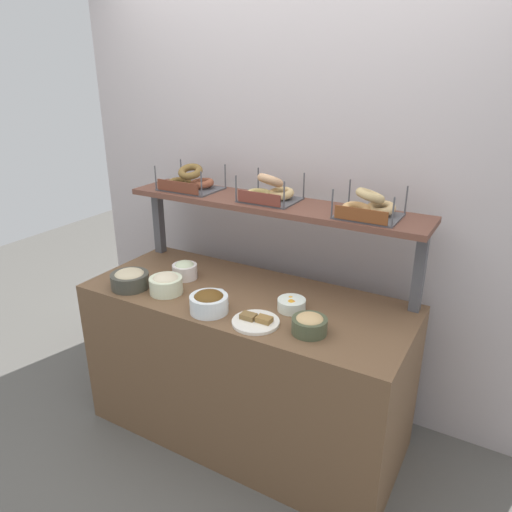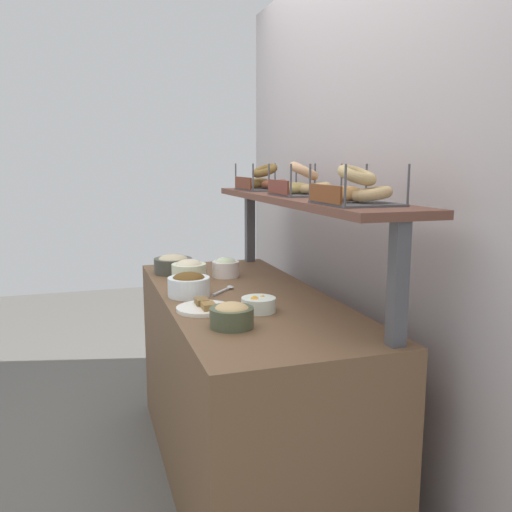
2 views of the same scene
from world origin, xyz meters
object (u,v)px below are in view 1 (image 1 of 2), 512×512
at_px(bowl_potato_salad, 166,283).
at_px(bagel_basket_sesame, 369,207).
at_px(bowl_chocolate_spread, 209,302).
at_px(bagel_basket_plain, 270,192).
at_px(bowl_hummus, 309,324).
at_px(bagel_basket_cinnamon_raisin, 190,182).
at_px(serving_spoon_near_plate, 222,294).
at_px(bowl_fruit_salad, 291,304).
at_px(serving_plate_white, 256,321).
at_px(bowl_tuna_salad, 130,279).
at_px(bowl_scallion_spread, 185,270).

relative_size(bowl_potato_salad, bagel_basket_sesame, 0.58).
distance_m(bowl_chocolate_spread, bagel_basket_plain, 0.67).
height_order(bowl_hummus, bagel_basket_sesame, bagel_basket_sesame).
distance_m(bowl_chocolate_spread, bagel_basket_cinnamon_raisin, 0.80).
xyz_separation_m(bowl_hummus, bowl_potato_salad, (-0.80, 0.00, 0.01)).
bearing_deg(serving_spoon_near_plate, bagel_basket_plain, 74.17).
xyz_separation_m(bowl_fruit_salad, bagel_basket_sesame, (0.25, 0.27, 0.45)).
relative_size(bowl_chocolate_spread, serving_spoon_near_plate, 1.28).
distance_m(serving_plate_white, bagel_basket_cinnamon_raisin, 0.98).
bearing_deg(bagel_basket_plain, serving_plate_white, -67.84).
distance_m(bowl_hummus, bowl_fruit_salad, 0.22).
bearing_deg(serving_spoon_near_plate, bowl_tuna_salad, -160.34).
bearing_deg(bowl_fruit_salad, bowl_tuna_salad, -166.93).
relative_size(bowl_tuna_salad, serving_spoon_near_plate, 1.39).
distance_m(serving_spoon_near_plate, bagel_basket_sesame, 0.84).
bearing_deg(bowl_tuna_salad, bowl_hummus, 2.57).
height_order(serving_plate_white, serving_spoon_near_plate, serving_plate_white).
bearing_deg(serving_spoon_near_plate, serving_plate_white, -29.54).
height_order(bowl_chocolate_spread, serving_plate_white, bowl_chocolate_spread).
bearing_deg(bowl_fruit_salad, bagel_basket_cinnamon_raisin, 159.92).
xyz_separation_m(bowl_potato_salad, serving_plate_white, (0.56, -0.05, -0.04)).
bearing_deg(bowl_hummus, serving_plate_white, -169.16).
height_order(bowl_potato_salad, bagel_basket_plain, bagel_basket_plain).
xyz_separation_m(bowl_chocolate_spread, bagel_basket_cinnamon_raisin, (-0.46, 0.50, 0.42)).
relative_size(bowl_potato_salad, serving_plate_white, 0.78).
xyz_separation_m(bowl_scallion_spread, bagel_basket_plain, (0.39, 0.26, 0.43)).
relative_size(bowl_tuna_salad, bagel_basket_plain, 0.69).
height_order(bowl_fruit_salad, bowl_chocolate_spread, bowl_chocolate_spread).
bearing_deg(serving_plate_white, bagel_basket_sesame, 54.63).
relative_size(serving_plate_white, bagel_basket_plain, 0.75).
bearing_deg(bowl_chocolate_spread, serving_spoon_near_plate, 104.98).
relative_size(serving_plate_white, serving_spoon_near_plate, 1.52).
height_order(bowl_scallion_spread, serving_spoon_near_plate, bowl_scallion_spread).
bearing_deg(bowl_potato_salad, serving_plate_white, -4.81).
distance_m(serving_plate_white, serving_spoon_near_plate, 0.34).
relative_size(bowl_tuna_salad, bagel_basket_cinnamon_raisin, 0.61).
relative_size(bowl_chocolate_spread, bagel_basket_cinnamon_raisin, 0.56).
xyz_separation_m(bowl_tuna_salad, bagel_basket_cinnamon_raisin, (0.05, 0.49, 0.43)).
bearing_deg(bowl_scallion_spread, bowl_hummus, -13.20).
bearing_deg(bowl_tuna_salad, serving_spoon_near_plate, 19.66).
distance_m(bowl_chocolate_spread, serving_spoon_near_plate, 0.19).
distance_m(bowl_fruit_salad, bowl_potato_salad, 0.66).
distance_m(serving_spoon_near_plate, bagel_basket_cinnamon_raisin, 0.70).
height_order(bowl_fruit_salad, bagel_basket_cinnamon_raisin, bagel_basket_cinnamon_raisin).
bearing_deg(bowl_chocolate_spread, bagel_basket_plain, 84.94).
bearing_deg(bowl_tuna_salad, bowl_scallion_spread, 53.94).
distance_m(bowl_tuna_salad, bowl_potato_salad, 0.21).
xyz_separation_m(serving_spoon_near_plate, bagel_basket_cinnamon_raisin, (-0.41, 0.32, 0.47)).
height_order(bowl_tuna_salad, bowl_chocolate_spread, bowl_chocolate_spread).
relative_size(bowl_potato_salad, serving_spoon_near_plate, 1.19).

